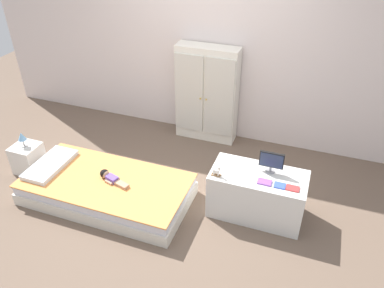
{
  "coord_description": "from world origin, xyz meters",
  "views": [
    {
      "loc": [
        1.42,
        -2.93,
        2.87
      ],
      "look_at": [
        0.23,
        0.34,
        0.56
      ],
      "focal_mm": 35.28,
      "sensor_mm": 36.0,
      "label": 1
    }
  ],
  "objects_px": {
    "nightstand": "(28,158)",
    "table_lamp": "(22,137)",
    "tv_monitor": "(271,161)",
    "bed": "(107,189)",
    "book_red": "(293,188)",
    "book_purple": "(264,182)",
    "doll": "(109,177)",
    "tv_stand": "(257,194)",
    "book_blue": "(280,185)",
    "rocking_horse_toy": "(217,171)",
    "wardrobe": "(207,94)"
  },
  "relations": [
    {
      "from": "tv_monitor",
      "to": "rocking_horse_toy",
      "type": "height_order",
      "value": "tv_monitor"
    },
    {
      "from": "book_blue",
      "to": "wardrobe",
      "type": "bearing_deg",
      "value": 130.7
    },
    {
      "from": "tv_stand",
      "to": "tv_monitor",
      "type": "bearing_deg",
      "value": 41.97
    },
    {
      "from": "tv_stand",
      "to": "rocking_horse_toy",
      "type": "xyz_separation_m",
      "value": [
        -0.4,
        -0.16,
        0.32
      ]
    },
    {
      "from": "book_purple",
      "to": "book_red",
      "type": "distance_m",
      "value": 0.27
    },
    {
      "from": "doll",
      "to": "bed",
      "type": "bearing_deg",
      "value": -152.04
    },
    {
      "from": "rocking_horse_toy",
      "to": "nightstand",
      "type": "bearing_deg",
      "value": -178.95
    },
    {
      "from": "nightstand",
      "to": "table_lamp",
      "type": "height_order",
      "value": "table_lamp"
    },
    {
      "from": "table_lamp",
      "to": "wardrobe",
      "type": "distance_m",
      "value": 2.35
    },
    {
      "from": "doll",
      "to": "tv_monitor",
      "type": "xyz_separation_m",
      "value": [
        1.66,
        0.4,
        0.35
      ]
    },
    {
      "from": "tv_monitor",
      "to": "bed",
      "type": "bearing_deg",
      "value": -166.17
    },
    {
      "from": "book_purple",
      "to": "table_lamp",
      "type": "bearing_deg",
      "value": -178.04
    },
    {
      "from": "doll",
      "to": "book_purple",
      "type": "distance_m",
      "value": 1.67
    },
    {
      "from": "bed",
      "to": "rocking_horse_toy",
      "type": "height_order",
      "value": "rocking_horse_toy"
    },
    {
      "from": "tv_monitor",
      "to": "book_red",
      "type": "distance_m",
      "value": 0.34
    },
    {
      "from": "nightstand",
      "to": "rocking_horse_toy",
      "type": "height_order",
      "value": "rocking_horse_toy"
    },
    {
      "from": "bed",
      "to": "book_blue",
      "type": "relative_size",
      "value": 16.65
    },
    {
      "from": "bed",
      "to": "table_lamp",
      "type": "relative_size",
      "value": 9.87
    },
    {
      "from": "tv_monitor",
      "to": "rocking_horse_toy",
      "type": "bearing_deg",
      "value": -153.21
    },
    {
      "from": "table_lamp",
      "to": "book_red",
      "type": "height_order",
      "value": "table_lamp"
    },
    {
      "from": "doll",
      "to": "wardrobe",
      "type": "bearing_deg",
      "value": 69.8
    },
    {
      "from": "bed",
      "to": "book_red",
      "type": "distance_m",
      "value": 2.01
    },
    {
      "from": "bed",
      "to": "book_red",
      "type": "bearing_deg",
      "value": 6.61
    },
    {
      "from": "nightstand",
      "to": "tv_monitor",
      "type": "bearing_deg",
      "value": 5.77
    },
    {
      "from": "doll",
      "to": "tv_stand",
      "type": "bearing_deg",
      "value": 11.34
    },
    {
      "from": "tv_monitor",
      "to": "book_blue",
      "type": "height_order",
      "value": "tv_monitor"
    },
    {
      "from": "tv_stand",
      "to": "book_red",
      "type": "height_order",
      "value": "book_red"
    },
    {
      "from": "tv_monitor",
      "to": "book_purple",
      "type": "distance_m",
      "value": 0.23
    },
    {
      "from": "bed",
      "to": "tv_stand",
      "type": "relative_size",
      "value": 1.9
    },
    {
      "from": "book_blue",
      "to": "book_purple",
      "type": "bearing_deg",
      "value": 180.0
    },
    {
      "from": "tv_stand",
      "to": "book_red",
      "type": "distance_m",
      "value": 0.45
    },
    {
      "from": "book_blue",
      "to": "nightstand",
      "type": "bearing_deg",
      "value": -178.13
    },
    {
      "from": "rocking_horse_toy",
      "to": "book_red",
      "type": "distance_m",
      "value": 0.74
    },
    {
      "from": "table_lamp",
      "to": "book_purple",
      "type": "distance_m",
      "value": 2.86
    },
    {
      "from": "doll",
      "to": "nightstand",
      "type": "bearing_deg",
      "value": 174.93
    },
    {
      "from": "doll",
      "to": "table_lamp",
      "type": "height_order",
      "value": "table_lamp"
    },
    {
      "from": "nightstand",
      "to": "book_blue",
      "type": "xyz_separation_m",
      "value": [
        3.0,
        0.1,
        0.35
      ]
    },
    {
      "from": "bed",
      "to": "doll",
      "type": "xyz_separation_m",
      "value": [
        0.04,
        0.02,
        0.17
      ]
    },
    {
      "from": "tv_monitor",
      "to": "book_blue",
      "type": "xyz_separation_m",
      "value": [
        0.13,
        -0.19,
        -0.13
      ]
    },
    {
      "from": "doll",
      "to": "book_blue",
      "type": "bearing_deg",
      "value": 6.54
    },
    {
      "from": "table_lamp",
      "to": "book_red",
      "type": "relative_size",
      "value": 1.47
    },
    {
      "from": "doll",
      "to": "wardrobe",
      "type": "distance_m",
      "value": 1.74
    },
    {
      "from": "rocking_horse_toy",
      "to": "tv_monitor",
      "type": "bearing_deg",
      "value": 26.79
    },
    {
      "from": "nightstand",
      "to": "tv_monitor",
      "type": "relative_size",
      "value": 1.46
    },
    {
      "from": "tv_monitor",
      "to": "book_red",
      "type": "height_order",
      "value": "tv_monitor"
    },
    {
      "from": "bed",
      "to": "doll",
      "type": "relative_size",
      "value": 4.75
    },
    {
      "from": "doll",
      "to": "book_purple",
      "type": "bearing_deg",
      "value": 7.12
    },
    {
      "from": "tv_monitor",
      "to": "tv_stand",
      "type": "bearing_deg",
      "value": -138.03
    },
    {
      "from": "rocking_horse_toy",
      "to": "wardrobe",
      "type": "bearing_deg",
      "value": 111.93
    },
    {
      "from": "rocking_horse_toy",
      "to": "book_red",
      "type": "relative_size",
      "value": 0.95
    }
  ]
}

